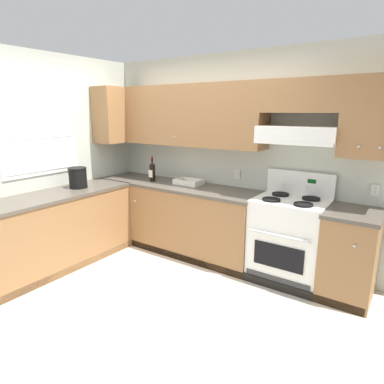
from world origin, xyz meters
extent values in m
plane|color=beige|center=(0.00, 0.00, 0.00)|extent=(7.04, 7.04, 0.00)
cube|color=beige|center=(0.46, 1.62, 1.27)|extent=(4.68, 0.12, 2.55)
cube|color=olive|center=(-0.35, 1.38, 1.80)|extent=(2.26, 0.34, 0.76)
cube|color=olive|center=(1.86, 1.38, 1.80)|extent=(0.57, 0.34, 0.76)
cube|color=olive|center=(1.18, 1.38, 2.01)|extent=(0.80, 0.34, 0.34)
cube|color=white|center=(1.18, 1.34, 1.62)|extent=(0.80, 0.46, 0.17)
cube|color=white|center=(1.18, 1.12, 1.54)|extent=(0.80, 0.03, 0.04)
sphere|color=silver|center=(-0.35, 1.20, 1.54)|extent=(0.02, 0.02, 0.02)
sphere|color=silver|center=(1.78, 1.20, 1.54)|extent=(0.02, 0.02, 0.02)
sphere|color=silver|center=(1.95, 1.20, 1.54)|extent=(0.02, 0.02, 0.02)
cube|color=silver|center=(0.38, 1.55, 1.08)|extent=(0.08, 0.01, 0.12)
cube|color=silver|center=(0.38, 1.54, 1.10)|extent=(0.03, 0.00, 0.03)
cube|color=silver|center=(0.38, 1.54, 1.06)|extent=(0.03, 0.00, 0.03)
cube|color=silver|center=(1.93, 1.55, 1.08)|extent=(0.08, 0.01, 0.12)
cube|color=silver|center=(1.93, 1.54, 1.10)|extent=(0.03, 0.00, 0.03)
cube|color=silver|center=(1.93, 1.54, 1.06)|extent=(0.03, 0.00, 0.03)
cube|color=beige|center=(-1.62, 0.10, 1.27)|extent=(0.12, 4.00, 2.55)
cube|color=white|center=(-1.57, 0.10, 1.55)|extent=(0.04, 1.00, 0.92)
cube|color=white|center=(-1.55, 0.10, 1.55)|extent=(0.01, 0.90, 0.82)
cube|color=white|center=(-1.54, 0.10, 1.55)|extent=(0.01, 0.90, 0.02)
cube|color=olive|center=(-1.38, 1.20, 1.80)|extent=(0.34, 0.64, 0.76)
cube|color=olive|center=(-0.37, 1.25, 0.44)|extent=(2.32, 0.61, 0.87)
cube|color=#51493F|center=(-0.37, 1.25, 0.89)|extent=(2.35, 0.63, 0.04)
cube|color=olive|center=(1.81, 1.25, 0.44)|extent=(0.49, 0.61, 0.87)
cube|color=#51493F|center=(1.81, 1.25, 0.89)|extent=(0.51, 0.63, 0.04)
cube|color=black|center=(0.26, 0.97, 0.04)|extent=(3.54, 0.06, 0.09)
sphere|color=silver|center=(-0.83, 0.93, 0.68)|extent=(0.03, 0.03, 0.03)
sphere|color=silver|center=(1.88, 0.93, 0.68)|extent=(0.03, 0.03, 0.03)
cube|color=olive|center=(-1.25, 0.00, 0.44)|extent=(0.61, 1.89, 0.87)
cube|color=#51493F|center=(-1.25, 0.00, 0.89)|extent=(0.63, 1.91, 0.04)
cube|color=black|center=(-0.97, 0.00, 0.04)|extent=(0.06, 1.85, 0.09)
cube|color=white|center=(1.18, 1.25, 0.46)|extent=(0.76, 0.58, 0.91)
cube|color=black|center=(1.18, 0.95, 0.38)|extent=(0.53, 0.01, 0.26)
cylinder|color=silver|center=(1.18, 0.93, 0.62)|extent=(0.65, 0.02, 0.02)
cube|color=#333333|center=(1.18, 0.96, 0.10)|extent=(0.70, 0.01, 0.11)
cube|color=white|center=(1.18, 1.25, 0.92)|extent=(0.76, 0.58, 0.02)
cube|color=white|center=(1.18, 1.52, 1.05)|extent=(0.76, 0.04, 0.29)
cube|color=#053F0C|center=(1.31, 1.50, 1.10)|extent=(0.09, 0.01, 0.04)
cylinder|color=black|center=(1.01, 1.11, 0.94)|extent=(0.19, 0.19, 0.02)
cylinder|color=black|center=(1.01, 1.11, 0.93)|extent=(0.07, 0.07, 0.01)
cylinder|color=black|center=(1.35, 1.11, 0.94)|extent=(0.19, 0.19, 0.02)
cylinder|color=black|center=(1.35, 1.11, 0.93)|extent=(0.07, 0.07, 0.01)
cylinder|color=black|center=(1.01, 1.39, 0.94)|extent=(0.19, 0.19, 0.02)
cylinder|color=black|center=(1.01, 1.39, 0.93)|extent=(0.07, 0.07, 0.01)
cylinder|color=black|center=(1.35, 1.39, 0.94)|extent=(0.19, 0.19, 0.02)
cylinder|color=black|center=(1.35, 1.39, 0.93)|extent=(0.07, 0.07, 0.01)
cylinder|color=white|center=(0.97, 1.50, 1.03)|extent=(0.04, 0.02, 0.04)
cylinder|color=white|center=(1.11, 1.50, 1.03)|extent=(0.04, 0.02, 0.04)
cylinder|color=white|center=(1.25, 1.50, 1.03)|extent=(0.04, 0.02, 0.04)
cylinder|color=white|center=(1.39, 1.50, 1.03)|extent=(0.04, 0.02, 0.04)
cylinder|color=black|center=(-0.76, 1.22, 1.02)|extent=(0.08, 0.08, 0.23)
cone|color=black|center=(-0.76, 1.22, 1.16)|extent=(0.08, 0.08, 0.04)
cylinder|color=black|center=(-0.76, 1.22, 1.21)|extent=(0.03, 0.03, 0.08)
cylinder|color=maroon|center=(-0.76, 1.22, 1.24)|extent=(0.03, 0.03, 0.02)
cube|color=silver|center=(-0.76, 1.18, 1.02)|extent=(0.07, 0.00, 0.10)
cube|color=white|center=(-0.23, 1.34, 0.92)|extent=(0.29, 0.19, 0.02)
cube|color=white|center=(-0.23, 1.22, 0.94)|extent=(0.36, 0.01, 0.07)
cube|color=white|center=(-0.23, 1.45, 0.94)|extent=(0.36, 0.01, 0.07)
cube|color=white|center=(-0.40, 1.34, 0.94)|extent=(0.01, 0.21, 0.07)
cube|color=white|center=(-0.06, 1.34, 0.94)|extent=(0.01, 0.21, 0.07)
cylinder|color=black|center=(-1.26, 0.37, 1.04)|extent=(0.22, 0.22, 0.26)
torus|color=black|center=(-1.26, 0.37, 1.16)|extent=(0.23, 0.23, 0.01)
camera|label=1|loc=(2.25, -2.18, 1.86)|focal=31.05mm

